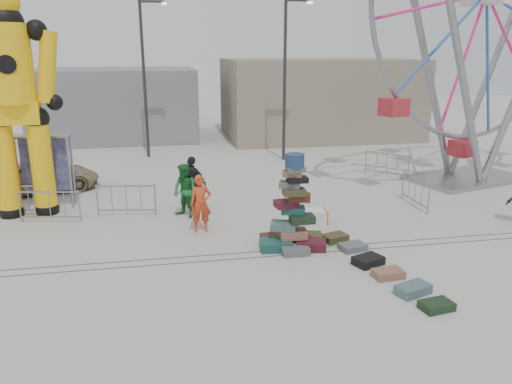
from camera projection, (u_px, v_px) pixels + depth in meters
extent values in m
plane|color=#9E9E99|center=(289.00, 264.00, 13.50)|extent=(90.00, 90.00, 0.00)
cube|color=#47443F|center=(284.00, 255.00, 14.06)|extent=(40.00, 0.04, 0.01)
cube|color=#47443F|center=(281.00, 250.00, 14.44)|extent=(40.00, 0.04, 0.01)
cube|color=gray|center=(318.00, 98.00, 32.94)|extent=(12.00, 8.00, 5.00)
cube|color=gray|center=(118.00, 103.00, 32.61)|extent=(10.00, 8.00, 4.40)
cylinder|color=#2D2D30|center=(285.00, 82.00, 25.21)|extent=(0.16, 0.16, 8.00)
cube|color=#2D2D30|center=(298.00, 0.00, 24.24)|extent=(1.20, 0.15, 0.12)
cube|color=silver|center=(310.00, 3.00, 24.37)|extent=(0.25, 0.25, 0.12)
cylinder|color=#2D2D30|center=(144.00, 81.00, 25.85)|extent=(0.16, 0.16, 8.00)
cube|color=#2D2D30|center=(152.00, 1.00, 24.88)|extent=(1.20, 0.15, 0.12)
cube|color=silver|center=(164.00, 4.00, 25.02)|extent=(0.25, 0.25, 0.12)
cube|color=#1B524B|center=(276.00, 245.00, 14.43)|extent=(0.96, 0.70, 0.30)
cube|color=#521523|center=(311.00, 245.00, 14.47)|extent=(0.98, 0.80, 0.27)
cube|color=#4C2318|center=(274.00, 239.00, 14.98)|extent=(0.83, 0.60, 0.25)
cube|color=#414020|center=(308.00, 238.00, 15.02)|extent=(0.92, 0.72, 0.27)
cube|color=slate|center=(295.00, 250.00, 14.13)|extent=(0.78, 0.54, 0.23)
cube|color=black|center=(290.00, 236.00, 15.22)|extent=(0.85, 0.68, 0.25)
cube|color=#96624C|center=(293.00, 234.00, 14.54)|extent=(0.82, 0.59, 0.25)
cube|color=#4C696D|center=(283.00, 226.00, 14.49)|extent=(0.85, 0.71, 0.23)
cube|color=#1B311C|center=(302.00, 219.00, 14.40)|extent=(0.71, 0.49, 0.23)
cube|color=#1B524B|center=(293.00, 210.00, 14.51)|extent=(0.76, 0.58, 0.20)
cube|color=#521523|center=(286.00, 204.00, 14.39)|extent=(0.70, 0.52, 0.20)
cube|color=#4C2318|center=(300.00, 197.00, 14.30)|extent=(0.72, 0.59, 0.20)
cube|color=#414020|center=(294.00, 192.00, 14.13)|extent=(0.65, 0.45, 0.18)
cube|color=slate|center=(290.00, 185.00, 14.22)|extent=(0.69, 0.59, 0.18)
cube|color=black|center=(297.00, 180.00, 14.09)|extent=(0.57, 0.39, 0.16)
cube|color=#96624C|center=(292.00, 174.00, 14.09)|extent=(0.61, 0.48, 0.16)
cube|color=#4C696D|center=(296.00, 169.00, 13.97)|extent=(0.53, 0.36, 0.14)
cylinder|color=navy|center=(295.00, 160.00, 13.93)|extent=(0.55, 0.55, 0.36)
sphere|color=black|center=(12.00, 212.00, 17.32)|extent=(0.80, 0.80, 0.80)
cylinder|color=yellow|center=(6.00, 169.00, 16.90)|extent=(0.73, 0.73, 3.36)
sphere|color=black|center=(47.00, 209.00, 17.63)|extent=(0.80, 0.80, 0.80)
cylinder|color=yellow|center=(42.00, 167.00, 17.21)|extent=(0.73, 0.73, 3.36)
sphere|color=black|center=(36.00, 119.00, 16.74)|extent=(0.84, 0.84, 0.84)
cube|color=yellow|center=(17.00, 113.00, 16.53)|extent=(1.54, 0.97, 0.73)
cylinder|color=yellow|center=(10.00, 64.00, 16.10)|extent=(1.36, 1.36, 2.52)
sphere|color=black|center=(5.00, 23.00, 15.75)|extent=(1.15, 1.15, 1.15)
sphere|color=yellow|center=(2.00, 2.00, 15.58)|extent=(1.05, 1.05, 1.05)
sphere|color=black|center=(36.00, 30.00, 16.05)|extent=(0.67, 0.67, 0.67)
cylinder|color=yellow|center=(47.00, 67.00, 16.42)|extent=(0.91, 0.62, 2.36)
sphere|color=black|center=(55.00, 102.00, 16.76)|extent=(0.55, 0.55, 0.55)
cube|color=gray|center=(465.00, 178.00, 22.15)|extent=(5.48, 4.14, 0.19)
cylinder|color=gray|center=(465.00, 94.00, 19.68)|extent=(3.34, 1.20, 7.89)
cylinder|color=gray|center=(432.00, 91.00, 21.19)|extent=(3.34, 1.20, 7.89)
cylinder|color=gray|center=(483.00, 89.00, 22.52)|extent=(3.34, 1.20, 7.89)
cube|color=maroon|center=(468.00, 148.00, 21.77)|extent=(1.08, 1.08, 0.68)
cylinder|color=gray|center=(71.00, 171.00, 18.18)|extent=(0.09, 0.09, 2.63)
cube|color=gray|center=(16.00, 137.00, 17.57)|extent=(3.71, 0.77, 0.07)
cube|color=navy|center=(45.00, 165.00, 17.98)|extent=(1.67, 0.10, 1.93)
cube|color=silver|center=(311.00, 217.00, 16.53)|extent=(1.02, 0.59, 0.47)
cube|color=#414020|center=(335.00, 238.00, 15.10)|extent=(0.86, 0.70, 0.21)
cube|color=slate|center=(353.00, 247.00, 14.43)|extent=(0.84, 0.68, 0.18)
cube|color=black|center=(368.00, 261.00, 13.44)|extent=(0.93, 0.80, 0.23)
cube|color=#96624C|center=(388.00, 274.00, 12.69)|extent=(0.80, 0.55, 0.21)
cube|color=#4C696D|center=(413.00, 289.00, 11.82)|extent=(0.95, 0.73, 0.24)
cube|color=#1B311C|center=(437.00, 306.00, 11.12)|extent=(0.79, 0.58, 0.19)
imported|color=#C6401C|center=(201.00, 204.00, 15.68)|extent=(0.69, 0.46, 1.84)
imported|color=#1A6A2C|center=(185.00, 191.00, 17.05)|extent=(1.13, 1.15, 1.87)
imported|color=black|center=(192.00, 183.00, 18.00)|extent=(1.19, 1.05, 1.92)
imported|color=#998463|center=(43.00, 177.00, 20.31)|extent=(4.69, 3.10, 1.20)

